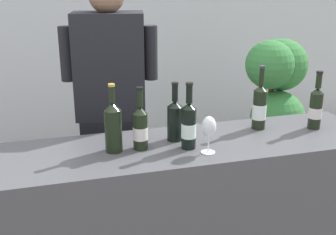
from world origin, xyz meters
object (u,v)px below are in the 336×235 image
Objects in this scene: wine_bottle_4 at (140,127)px; wine_glass at (209,128)px; wine_bottle_5 at (113,126)px; wine_bottle_2 at (260,107)px; wine_bottle_6 at (189,125)px; potted_shrub at (276,88)px; person_server at (112,130)px; wine_bottle_1 at (175,119)px; wine_bottle_0 at (316,107)px.

wine_bottle_4 is 0.34m from wine_glass.
wine_glass is (0.44, -0.14, -0.00)m from wine_bottle_5.
wine_bottle_2 reaches higher than wine_bottle_6.
wine_bottle_5 is at bearing 170.49° from wine_bottle_6.
wine_bottle_2 is 1.40m from potted_shrub.
wine_bottle_6 is at bearing -63.22° from person_server.
person_server reaches higher than potted_shrub.
wine_bottle_4 is 1.94m from potted_shrub.
wine_bottle_6 reaches higher than wine_bottle_1.
wine_bottle_1 is at bearing -60.59° from person_server.
wine_bottle_5 is (-0.33, -0.06, 0.01)m from wine_bottle_1.
wine_bottle_2 is 0.47m from wine_glass.
person_server is at bearing 151.13° from wine_bottle_2.
potted_shrub is (0.77, 1.15, -0.24)m from wine_bottle_2.
wine_bottle_0 reaches higher than wine_bottle_1.
wine_bottle_6 is 0.19× the size of person_server.
wine_bottle_6 reaches higher than potted_shrub.
wine_bottle_1 is at bearing -175.46° from wine_bottle_2.
wine_bottle_4 is 1.70× the size of wine_glass.
wine_bottle_1 is at bearing 105.76° from wine_bottle_6.
potted_shrub is at bearing 50.04° from wine_glass.
wine_bottle_4 is at bearing -171.54° from wine_bottle_2.
wine_bottle_0 is at bearing 0.85° from wine_bottle_5.
wine_glass is at bearing -61.21° from person_server.
wine_bottle_1 is 0.21m from wine_bottle_4.
wine_bottle_2 reaches higher than wine_bottle_0.
wine_glass is at bearing -18.42° from wine_bottle_5.
wine_bottle_5 is (-0.13, 0.00, 0.02)m from wine_bottle_4.
wine_bottle_5 reaches higher than wine_bottle_1.
wine_bottle_0 is 0.96× the size of wine_bottle_5.
wine_bottle_0 is 0.80m from wine_bottle_1.
wine_bottle_5 is 0.57m from person_server.
wine_bottle_1 is 0.23m from wine_glass.
wine_bottle_4 is 0.13m from wine_bottle_5.
wine_bottle_0 is 1.13m from wine_bottle_5.
wine_bottle_0 is 0.71m from wine_glass.
person_server reaches higher than wine_bottle_6.
wine_bottle_4 is at bearing 165.91° from wine_bottle_6.
wine_bottle_1 is 0.92× the size of wine_bottle_6.
wine_bottle_2 is 0.28× the size of potted_shrub.
wine_bottle_0 is at bearing -110.91° from potted_shrub.
wine_glass is 0.15× the size of potted_shrub.
wine_bottle_2 reaches higher than wine_bottle_1.
person_server is (-0.76, 0.42, -0.20)m from wine_bottle_2.
wine_bottle_1 is 0.33m from wine_bottle_5.
potted_shrub is at bearing 25.33° from person_server.
wine_bottle_6 is at bearing -174.23° from wine_bottle_0.
wine_bottle_2 is (0.50, 0.04, 0.01)m from wine_bottle_1.
wine_bottle_2 is at bearing -123.93° from potted_shrub.
wine_bottle_5 is 1.82× the size of wine_glass.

